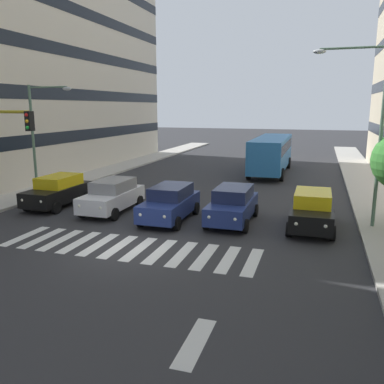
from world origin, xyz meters
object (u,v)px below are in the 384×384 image
Objects in this scene: car_0 at (312,210)px; street_lamp_right at (39,128)px; car_3 at (112,196)px; street_lamp_left at (370,119)px; car_1 at (233,205)px; bus_behind_traffic at (271,151)px; car_2 at (170,203)px; car_4 at (58,191)px.

car_0 is 16.32m from street_lamp_right.
street_lamp_right is at bearing -6.35° from car_0.
car_3 is 13.06m from street_lamp_left.
bus_behind_traffic is at bearing -90.00° from car_1.
car_1 is 15.61m from bus_behind_traffic.
car_2 is 10.06m from street_lamp_right.
street_lamp_right reaches higher than car_1.
car_0 and car_1 have the same top height.
car_2 and car_3 have the same top height.
car_4 is at bearing -3.73° from car_3.
street_lamp_left is (-12.37, -0.82, 4.10)m from car_3.
car_4 is 0.42× the size of bus_behind_traffic.
car_2 is at bearing 173.47° from car_4.
car_1 is at bearing 171.42° from street_lamp_right.
street_lamp_right is at bearing -14.54° from car_2.
car_3 is 0.42× the size of bus_behind_traffic.
car_0 is 1.00× the size of car_1.
bus_behind_traffic is (0.00, -15.58, 0.97)m from car_1.
street_lamp_left is (-15.90, -0.59, 4.10)m from car_4.
car_0 is 4.72m from street_lamp_left.
bus_behind_traffic is 16.16m from street_lamp_left.
car_0 is 6.72m from car_2.
street_lamp_left is at bearing -171.11° from car_2.
street_lamp_left reaches higher than car_2.
car_1 is 3.06m from car_2.
car_2 is (6.69, 0.62, 0.00)m from car_0.
car_3 is 0.56× the size of street_lamp_left.
car_3 is 6.85m from street_lamp_right.
bus_behind_traffic is at bearing -100.60° from car_2.
street_lamp_right is (18.07, -0.99, -0.75)m from street_lamp_left.
street_lamp_right is (2.17, -1.58, 3.35)m from car_4.
car_1 and car_3 have the same top height.
car_1 is 1.00× the size of car_3.
street_lamp_right is (12.20, 13.73, 2.38)m from bus_behind_traffic.
car_2 is 1.00× the size of car_4.
street_lamp_left reaches higher than street_lamp_right.
car_3 is at bearing -0.28° from car_1.
street_lamp_right is at bearing -8.58° from car_1.
car_2 is 1.00× the size of car_3.
car_1 is 12.78m from street_lamp_right.
bus_behind_traffic is at bearing -131.61° from street_lamp_right.
car_4 is at bearing 2.11° from street_lamp_left.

